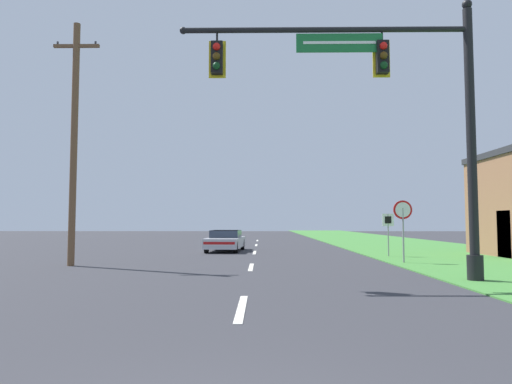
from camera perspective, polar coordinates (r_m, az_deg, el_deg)
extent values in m
cube|color=#428438|center=(34.51, 17.86, -6.33)|extent=(10.00, 110.00, 0.04)
cube|color=silver|center=(9.12, -1.84, -14.29)|extent=(0.16, 2.80, 0.01)
cube|color=silver|center=(17.04, -0.62, -9.37)|extent=(0.16, 2.80, 0.01)
cube|color=silver|center=(25.02, -0.19, -7.58)|extent=(0.16, 2.80, 0.01)
cube|color=silver|center=(33.00, 0.04, -6.66)|extent=(0.16, 2.80, 0.01)
cube|color=silver|center=(40.99, 0.17, -6.09)|extent=(0.16, 2.80, 0.01)
cube|color=black|center=(23.88, 28.67, -4.68)|extent=(0.10, 1.20, 2.20)
cylinder|color=black|center=(14.37, 25.72, -8.51)|extent=(0.44, 0.44, 0.70)
cylinder|color=black|center=(14.49, 25.32, 5.68)|extent=(0.26, 0.26, 7.84)
sphere|color=black|center=(15.66, 24.87, 20.50)|extent=(0.28, 0.28, 0.28)
cylinder|color=black|center=(14.27, 8.61, 19.41)|extent=(8.31, 0.16, 0.16)
sphere|color=black|center=(14.34, -9.09, 19.30)|extent=(0.21, 0.21, 0.21)
cube|color=#196B33|center=(14.18, 10.37, 17.86)|extent=(2.51, 0.06, 0.55)
cube|color=white|center=(14.15, 10.40, 17.91)|extent=(2.11, 0.01, 0.08)
cylinder|color=black|center=(14.14, -4.89, 18.83)|extent=(0.06, 0.06, 0.35)
cube|color=yellow|center=(14.03, -4.85, 16.17)|extent=(0.50, 0.03, 1.11)
cube|color=black|center=(13.91, -4.91, 16.36)|extent=(0.34, 0.24, 0.95)
sphere|color=red|center=(13.88, -4.96, 17.66)|extent=(0.22, 0.22, 0.22)
sphere|color=#51380F|center=(13.77, -4.97, 16.56)|extent=(0.22, 0.22, 0.22)
sphere|color=#0F3D19|center=(13.68, -4.97, 15.44)|extent=(0.22, 0.22, 0.22)
cylinder|color=black|center=(14.51, 15.48, 18.35)|extent=(0.06, 0.06, 0.35)
cube|color=yellow|center=(14.41, 15.38, 15.75)|extent=(0.50, 0.03, 1.11)
cube|color=black|center=(14.28, 15.52, 15.93)|extent=(0.34, 0.24, 0.95)
sphere|color=red|center=(14.25, 15.65, 17.19)|extent=(0.22, 0.22, 0.22)
sphere|color=#51380F|center=(14.16, 15.67, 16.12)|extent=(0.22, 0.22, 0.22)
sphere|color=#0F3D19|center=(14.06, 15.70, 15.02)|extent=(0.22, 0.22, 0.22)
cylinder|color=black|center=(27.84, -1.70, -6.55)|extent=(0.22, 0.64, 0.64)
cylinder|color=black|center=(28.07, -4.97, -6.51)|extent=(0.22, 0.64, 0.64)
cylinder|color=black|center=(24.67, -2.53, -6.90)|extent=(0.22, 0.64, 0.64)
cylinder|color=black|center=(24.92, -6.21, -6.85)|extent=(0.22, 0.64, 0.64)
cube|color=#B7B7BC|center=(26.35, -3.83, -6.31)|extent=(2.14, 4.72, 0.55)
cube|color=#283342|center=(26.45, -3.79, -5.25)|extent=(1.73, 2.04, 0.42)
cube|color=#B7B7BC|center=(26.45, -3.78, -4.86)|extent=(1.69, 2.00, 0.06)
cube|color=#B71414|center=(24.11, -4.63, -6.40)|extent=(1.67, 0.18, 0.14)
cylinder|color=gray|center=(19.40, 17.93, -5.15)|extent=(0.07, 0.07, 2.20)
cylinder|color=red|center=(19.40, 17.87, -2.13)|extent=(0.76, 0.04, 0.76)
cylinder|color=white|center=(19.38, 17.89, -2.13)|extent=(0.61, 0.01, 0.61)
cylinder|color=gray|center=(22.83, 16.20, -5.20)|extent=(0.06, 0.06, 2.00)
cube|color=white|center=(22.83, 16.17, -3.37)|extent=(0.55, 0.04, 0.60)
cube|color=black|center=(22.80, 16.18, -3.37)|extent=(0.31, 0.01, 0.34)
cylinder|color=brown|center=(19.14, -21.80, 5.74)|extent=(0.26, 0.26, 9.49)
cube|color=brown|center=(20.11, -21.52, 16.61)|extent=(1.80, 0.12, 0.12)
cylinder|color=#333338|center=(20.44, -23.54, 16.69)|extent=(0.08, 0.08, 0.12)
cylinder|color=#333338|center=(19.90, -19.42, 17.16)|extent=(0.08, 0.08, 0.12)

